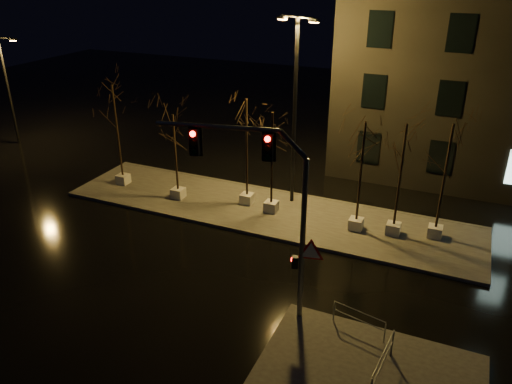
% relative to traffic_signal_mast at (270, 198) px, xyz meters
% --- Properties ---
extents(ground, '(90.00, 90.00, 0.00)m').
position_rel_traffic_signal_mast_xyz_m(ground, '(-3.37, 1.74, -4.84)').
color(ground, black).
rests_on(ground, ground).
extents(median, '(22.00, 5.00, 0.15)m').
position_rel_traffic_signal_mast_xyz_m(median, '(-3.37, 7.74, -4.76)').
color(median, '#45433E').
rests_on(median, ground).
extents(sidewalk_corner, '(7.00, 5.00, 0.15)m').
position_rel_traffic_signal_mast_xyz_m(sidewalk_corner, '(4.13, -1.76, -4.76)').
color(sidewalk_corner, '#45433E').
rests_on(sidewalk_corner, ground).
extents(tree_0, '(1.80, 1.80, 5.99)m').
position_rel_traffic_signal_mast_xyz_m(tree_0, '(-12.33, 7.52, -0.15)').
color(tree_0, silver).
rests_on(tree_0, median).
extents(tree_1, '(1.80, 1.80, 4.87)m').
position_rel_traffic_signal_mast_xyz_m(tree_1, '(-8.33, 7.14, -1.00)').
color(tree_1, silver).
rests_on(tree_1, median).
extents(tree_2, '(1.80, 1.80, 5.89)m').
position_rel_traffic_signal_mast_xyz_m(tree_2, '(-4.54, 8.02, -0.22)').
color(tree_2, silver).
rests_on(tree_2, median).
extents(tree_3, '(1.80, 1.80, 5.46)m').
position_rel_traffic_signal_mast_xyz_m(tree_3, '(-2.99, 7.66, -0.54)').
color(tree_3, silver).
rests_on(tree_3, median).
extents(tree_4, '(1.80, 1.80, 5.59)m').
position_rel_traffic_signal_mast_xyz_m(tree_4, '(1.51, 7.56, -0.45)').
color(tree_4, silver).
rests_on(tree_4, median).
extents(tree_5, '(1.80, 1.80, 5.63)m').
position_rel_traffic_signal_mast_xyz_m(tree_5, '(3.26, 7.80, -0.42)').
color(tree_5, silver).
rests_on(tree_5, median).
extents(tree_6, '(1.80, 1.80, 5.72)m').
position_rel_traffic_signal_mast_xyz_m(tree_6, '(5.12, 8.30, -0.35)').
color(tree_6, silver).
rests_on(tree_6, median).
extents(traffic_signal_mast, '(5.76, 1.22, 7.14)m').
position_rel_traffic_signal_mast_xyz_m(traffic_signal_mast, '(0.00, 0.00, 0.00)').
color(traffic_signal_mast, '#57595E').
rests_on(traffic_signal_mast, sidewalk_corner).
extents(streetlight_main, '(2.34, 1.06, 9.60)m').
position_rel_traffic_signal_mast_xyz_m(streetlight_main, '(-2.44, 9.28, 0.85)').
color(streetlight_main, black).
rests_on(streetlight_main, median).
extents(streetlight_far, '(1.46, 0.52, 7.48)m').
position_rel_traffic_signal_mast_xyz_m(streetlight_far, '(-23.96, 10.72, -0.73)').
color(streetlight_far, black).
rests_on(streetlight_far, ground).
extents(guard_rail_a, '(1.95, 0.49, 0.86)m').
position_rel_traffic_signal_mast_xyz_m(guard_rail_a, '(3.32, 0.24, -4.13)').
color(guard_rail_a, '#57595E').
rests_on(guard_rail_a, sidewalk_corner).
extents(guard_rail_b, '(0.29, 2.33, 1.11)m').
position_rel_traffic_signal_mast_xyz_m(guard_rail_b, '(4.49, -1.70, -3.97)').
color(guard_rail_b, '#57595E').
rests_on(guard_rail_b, sidewalk_corner).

